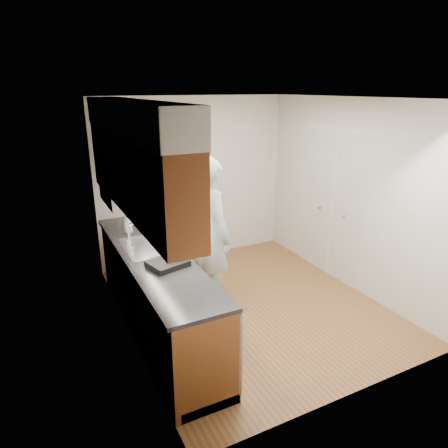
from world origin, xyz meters
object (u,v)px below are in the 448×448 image
object	(u,v)px
soap_bottle_c	(141,220)
soda_can	(155,224)
person	(209,225)
soap_bottle_b	(150,225)
soap_bottle_a	(128,222)
dish_rack	(168,264)

from	to	relation	value
soap_bottle_c	soda_can	world-z (taller)	soap_bottle_c
person	soap_bottle_b	bearing A→B (deg)	38.99
person	soap_bottle_a	xyz separation A→B (m)	(-0.83, 0.54, -0.00)
soap_bottle_b	dish_rack	distance (m)	1.05
soap_bottle_a	soap_bottle_b	bearing A→B (deg)	-18.94
soap_bottle_b	soap_bottle_a	bearing A→B (deg)	161.06
soap_bottle_a	soda_can	distance (m)	0.34
soda_can	dish_rack	bearing A→B (deg)	-101.18
soap_bottle_a	soap_bottle_b	distance (m)	0.27
soap_bottle_c	soap_bottle_b	bearing A→B (deg)	-78.57
person	dish_rack	distance (m)	0.93
soap_bottle_a	soap_bottle_c	xyz separation A→B (m)	(0.20, 0.17, -0.06)
person	soda_can	xyz separation A→B (m)	(-0.49, 0.55, -0.07)
soda_can	soap_bottle_a	bearing A→B (deg)	-178.47
soda_can	dish_rack	size ratio (longest dim) A/B	0.36
dish_rack	soap_bottle_b	bearing A→B (deg)	67.93
soap_bottle_a	soap_bottle_b	xyz separation A→B (m)	(0.25, -0.09, -0.05)
soap_bottle_c	dish_rack	world-z (taller)	soap_bottle_c
person	soda_can	distance (m)	0.74
soap_bottle_a	soda_can	size ratio (longest dim) A/B	2.18
soap_bottle_c	dish_rack	bearing A→B (deg)	-93.86
soap_bottle_a	soda_can	bearing A→B (deg)	1.53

